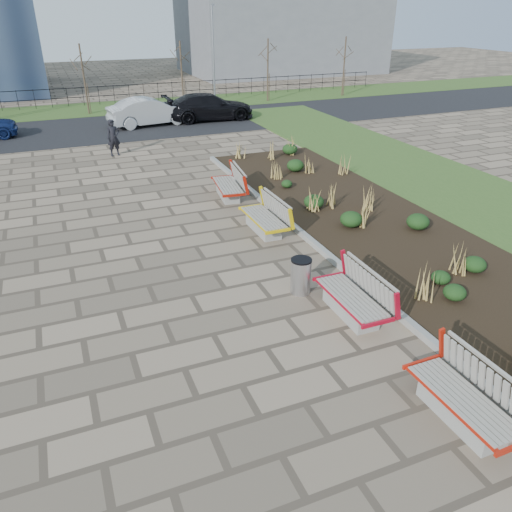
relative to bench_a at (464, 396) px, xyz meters
name	(u,v)px	position (x,y,z in m)	size (l,w,h in m)	color
ground	(242,385)	(-3.00, 2.11, -0.50)	(120.00, 120.00, 0.00)	#87725C
planting_bed	(376,227)	(3.25, 7.11, -0.45)	(4.50, 18.00, 0.10)	black
planting_curb	(307,238)	(0.92, 7.11, -0.42)	(0.16, 18.00, 0.15)	gray
grass_verge_near	(495,206)	(8.00, 7.11, -0.48)	(5.00, 38.00, 0.04)	#33511E
grass_verge_far	(87,110)	(-3.00, 30.11, -0.48)	(80.00, 5.00, 0.04)	#33511E
road	(98,129)	(-3.00, 24.11, -0.49)	(80.00, 7.00, 0.02)	black
bench_a	(464,396)	(0.00, 0.00, 0.00)	(0.90, 2.10, 1.00)	red
bench_b	(351,295)	(0.00, 3.35, 0.00)	(0.90, 2.10, 1.00)	#B60C22
bench_c	(263,216)	(0.00, 8.19, 0.00)	(0.90, 2.10, 1.00)	yellow
bench_d	(227,183)	(0.00, 11.40, 0.00)	(0.90, 2.10, 1.00)	#A6190B
litter_bin	(301,276)	(-0.57, 4.62, -0.08)	(0.47, 0.47, 0.85)	#B2B2B7
pedestrian	(113,138)	(-2.87, 18.42, 0.30)	(0.58, 0.38, 1.59)	black
car_silver	(150,111)	(-0.13, 23.96, 0.27)	(1.58, 4.54, 1.50)	#A3A7AB
car_black	(209,107)	(3.32, 24.07, 0.27)	(2.10, 5.16, 1.50)	black
tree_c	(84,79)	(-3.00, 28.61, 1.54)	(1.40, 1.40, 4.00)	#4C3D2D
tree_d	(182,75)	(3.00, 28.61, 1.54)	(1.40, 1.40, 4.00)	#4C3D2D
tree_e	(268,70)	(9.00, 28.61, 1.54)	(1.40, 1.40, 4.00)	#4C3D2D
tree_f	(344,67)	(15.00, 28.61, 1.54)	(1.40, 1.40, 4.00)	#4C3D2D
lamp_east	(213,57)	(5.00, 28.11, 2.54)	(0.24, 0.60, 6.00)	gray
railing_fence	(83,96)	(-3.00, 31.61, 0.14)	(44.00, 0.10, 1.20)	black
building_grey	(280,16)	(17.00, 44.11, 4.50)	(18.00, 12.00, 10.00)	slate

